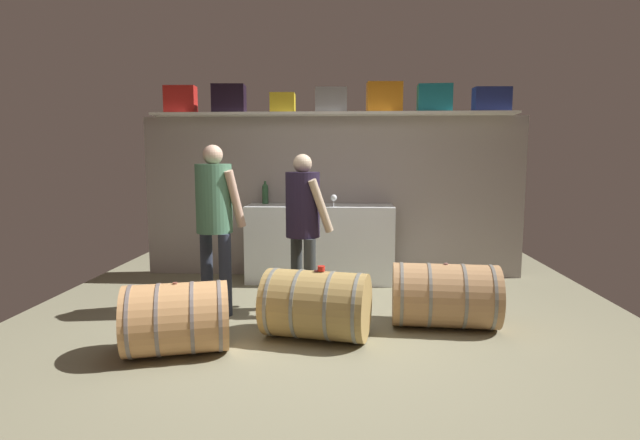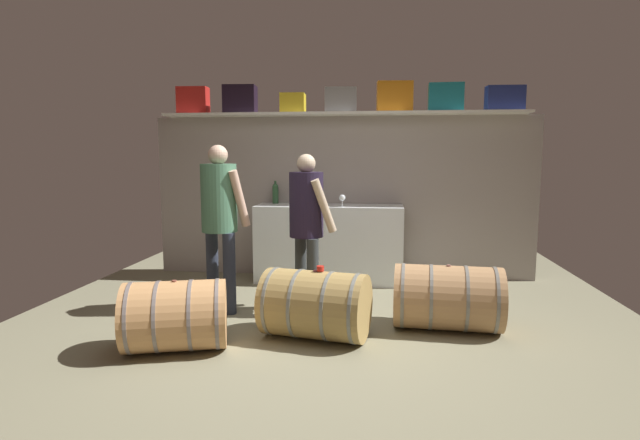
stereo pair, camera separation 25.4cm
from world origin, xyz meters
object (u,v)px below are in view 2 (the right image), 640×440
at_px(wine_bottle_green, 275,193).
at_px(wine_barrel_far, 175,316).
at_px(tasting_cup, 320,268).
at_px(toolcase_black, 240,100).
at_px(toolcase_teal, 446,98).
at_px(wine_glass, 342,198).
at_px(visitor_tasting, 307,216).
at_px(toolcase_orange, 395,97).
at_px(work_cabinet, 329,243).
at_px(wine_barrel_flank, 448,298).
at_px(toolcase_navy, 505,98).
at_px(winemaker_pouring, 220,210).
at_px(toolcase_grey, 341,100).
at_px(toolcase_red, 193,101).
at_px(wine_barrel_near, 315,305).
at_px(wine_bottle_clear, 303,195).
at_px(toolcase_yellow, 293,103).

xyz_separation_m(wine_bottle_green, wine_barrel_far, (-0.28, -2.54, -0.79)).
bearing_deg(tasting_cup, toolcase_black, 120.36).
distance_m(toolcase_black, toolcase_teal, 2.50).
relative_size(toolcase_black, wine_glass, 2.70).
distance_m(wine_glass, visitor_tasting, 1.12).
xyz_separation_m(toolcase_orange, work_cabinet, (-0.77, -0.18, -1.77)).
bearing_deg(wine_barrel_flank, wine_barrel_far, -157.28).
distance_m(toolcase_navy, winemaker_pouring, 3.55).
bearing_deg(toolcase_navy, toolcase_grey, 177.34).
distance_m(toolcase_navy, tasting_cup, 3.30).
height_order(toolcase_teal, toolcase_navy, toolcase_teal).
bearing_deg(toolcase_grey, toolcase_red, 175.93).
bearing_deg(winemaker_pouring, wine_barrel_near, 5.34).
distance_m(toolcase_black, winemaker_pouring, 1.94).
bearing_deg(wine_bottle_green, wine_barrel_flank, -43.12).
xyz_separation_m(toolcase_navy, wine_barrel_near, (-1.96, -2.15, -1.91)).
relative_size(wine_bottle_green, wine_barrel_flank, 0.29).
distance_m(toolcase_red, wine_bottle_clear, 1.86).
bearing_deg(toolcase_yellow, wine_barrel_near, -78.13).
bearing_deg(toolcase_grey, toolcase_black, 175.93).
bearing_deg(toolcase_black, winemaker_pouring, -86.83).
bearing_deg(visitor_tasting, toolcase_navy, 91.14).
bearing_deg(wine_glass, work_cabinet, 134.40).
bearing_deg(wine_barrel_near, winemaker_pouring, 158.53).
bearing_deg(toolcase_red, tasting_cup, -51.41).
relative_size(toolcase_navy, wine_glass, 2.95).
bearing_deg(wine_barrel_far, toolcase_navy, 23.88).
relative_size(toolcase_grey, toolcase_navy, 0.88).
relative_size(work_cabinet, tasting_cup, 28.87).
bearing_deg(wine_barrel_near, toolcase_navy, 58.76).
bearing_deg(toolcase_red, wine_bottle_green, -2.77).
bearing_deg(wine_barrel_flank, work_cabinet, 130.95).
xyz_separation_m(wine_bottle_green, wine_barrel_flank, (1.92, -1.79, -0.78)).
height_order(wine_barrel_flank, winemaker_pouring, winemaker_pouring).
height_order(toolcase_black, wine_barrel_far, toolcase_black).
relative_size(wine_barrel_near, visitor_tasting, 0.62).
relative_size(toolcase_navy, winemaker_pouring, 0.26).
relative_size(toolcase_yellow, wine_bottle_clear, 1.04).
bearing_deg(wine_glass, winemaker_pouring, -134.48).
relative_size(toolcase_black, wine_bottle_clear, 1.39).
bearing_deg(toolcase_grey, winemaker_pouring, -129.53).
bearing_deg(wine_barrel_flank, wine_glass, 129.93).
bearing_deg(work_cabinet, wine_barrel_near, -87.62).
xyz_separation_m(toolcase_yellow, work_cabinet, (0.47, -0.18, -1.71)).
bearing_deg(tasting_cup, toolcase_grey, 90.14).
xyz_separation_m(work_cabinet, wine_bottle_clear, (-0.31, -0.07, 0.60)).
bearing_deg(wine_barrel_far, toolcase_orange, 39.31).
height_order(toolcase_orange, tasting_cup, toolcase_orange).
relative_size(toolcase_grey, work_cabinet, 0.21).
bearing_deg(work_cabinet, tasting_cup, -86.39).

